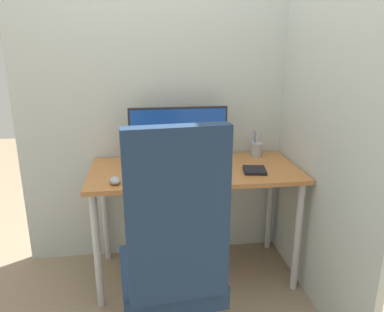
{
  "coord_description": "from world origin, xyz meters",
  "views": [
    {
      "loc": [
        -0.3,
        -2.15,
        1.48
      ],
      "look_at": [
        -0.03,
        -0.06,
        0.84
      ],
      "focal_mm": 34.75,
      "sensor_mm": 36.0,
      "label": 1
    }
  ],
  "objects_px": {
    "office_chair": "(173,256)",
    "mouse": "(115,181)",
    "keyboard": "(171,177)",
    "pen_holder": "(256,149)",
    "monitor": "(178,132)",
    "notebook": "(255,170)"
  },
  "relations": [
    {
      "from": "office_chair",
      "to": "keyboard",
      "type": "height_order",
      "value": "office_chair"
    },
    {
      "from": "keyboard",
      "to": "mouse",
      "type": "height_order",
      "value": "mouse"
    },
    {
      "from": "mouse",
      "to": "notebook",
      "type": "height_order",
      "value": "mouse"
    },
    {
      "from": "office_chair",
      "to": "monitor",
      "type": "distance_m",
      "value": 0.95
    },
    {
      "from": "monitor",
      "to": "pen_holder",
      "type": "relative_size",
      "value": 3.56
    },
    {
      "from": "pen_holder",
      "to": "notebook",
      "type": "height_order",
      "value": "pen_holder"
    },
    {
      "from": "mouse",
      "to": "notebook",
      "type": "distance_m",
      "value": 0.83
    },
    {
      "from": "office_chair",
      "to": "mouse",
      "type": "height_order",
      "value": "office_chair"
    },
    {
      "from": "office_chair",
      "to": "notebook",
      "type": "relative_size",
      "value": 8.15
    },
    {
      "from": "monitor",
      "to": "pen_holder",
      "type": "height_order",
      "value": "monitor"
    },
    {
      "from": "keyboard",
      "to": "pen_holder",
      "type": "relative_size",
      "value": 2.74
    },
    {
      "from": "office_chair",
      "to": "monitor",
      "type": "bearing_deg",
      "value": 82.62
    },
    {
      "from": "office_chair",
      "to": "keyboard",
      "type": "xyz_separation_m",
      "value": [
        0.04,
        0.58,
        0.15
      ]
    },
    {
      "from": "keyboard",
      "to": "notebook",
      "type": "relative_size",
      "value": 3.26
    },
    {
      "from": "office_chair",
      "to": "pen_holder",
      "type": "distance_m",
      "value": 1.16
    },
    {
      "from": "monitor",
      "to": "pen_holder",
      "type": "bearing_deg",
      "value": 6.72
    },
    {
      "from": "pen_holder",
      "to": "keyboard",
      "type": "bearing_deg",
      "value": -149.18
    },
    {
      "from": "mouse",
      "to": "pen_holder",
      "type": "distance_m",
      "value": 1.01
    },
    {
      "from": "office_chair",
      "to": "mouse",
      "type": "distance_m",
      "value": 0.63
    },
    {
      "from": "keyboard",
      "to": "office_chair",
      "type": "bearing_deg",
      "value": -93.93
    },
    {
      "from": "mouse",
      "to": "keyboard",
      "type": "bearing_deg",
      "value": -5.6
    },
    {
      "from": "monitor",
      "to": "mouse",
      "type": "distance_m",
      "value": 0.54
    }
  ]
}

